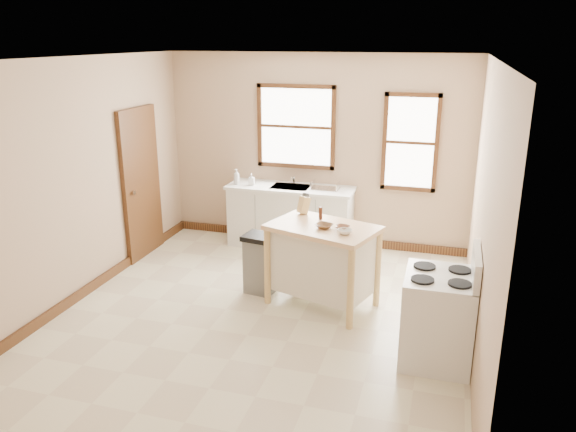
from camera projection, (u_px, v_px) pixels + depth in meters
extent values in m
plane|color=beige|center=(262.00, 314.00, 6.36)|extent=(5.00, 5.00, 0.00)
plane|color=white|center=(258.00, 58.00, 5.51)|extent=(5.00, 5.00, 0.00)
cube|color=tan|center=(316.00, 151.00, 8.22)|extent=(4.50, 0.04, 2.80)
cube|color=tan|center=(78.00, 181.00, 6.54)|extent=(0.04, 5.00, 2.80)
cube|color=tan|center=(484.00, 214.00, 5.33)|extent=(0.04, 5.00, 2.80)
cube|color=black|center=(141.00, 183.00, 7.82)|extent=(0.06, 0.90, 2.10)
cube|color=black|center=(314.00, 238.00, 8.60)|extent=(4.50, 0.04, 0.12)
cube|color=black|center=(92.00, 286.00, 6.94)|extent=(0.04, 5.00, 0.12)
cylinder|color=silver|center=(294.00, 176.00, 8.30)|extent=(0.03, 0.03, 0.22)
imported|color=#B2B2B2|center=(237.00, 177.00, 8.27)|extent=(0.12, 0.12, 0.23)
imported|color=#B2B2B2|center=(252.00, 179.00, 8.23)|extent=(0.09, 0.09, 0.17)
cylinder|color=#3F1E11|center=(321.00, 213.00, 6.52)|extent=(0.06, 0.06, 0.15)
imported|color=brown|center=(324.00, 226.00, 6.24)|extent=(0.25, 0.25, 0.05)
imported|color=brown|center=(342.00, 228.00, 6.20)|extent=(0.19, 0.19, 0.04)
imported|color=silver|center=(345.00, 232.00, 6.05)|extent=(0.18, 0.18, 0.05)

